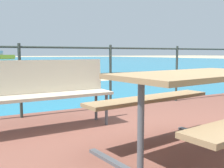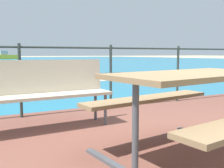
% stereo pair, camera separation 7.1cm
% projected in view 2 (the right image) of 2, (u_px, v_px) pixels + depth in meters
% --- Properties ---
extents(ground_plane, '(240.00, 240.00, 0.00)m').
position_uv_depth(ground_plane, '(224.00, 160.00, 2.48)').
color(ground_plane, tan).
extents(beach_strip, '(54.03, 3.78, 0.01)m').
position_uv_depth(beach_strip, '(37.00, 80.00, 10.03)').
color(beach_strip, beige).
rests_on(beach_strip, ground).
extents(picnic_table, '(1.69, 1.56, 0.77)m').
position_uv_depth(picnic_table, '(193.00, 94.00, 2.26)').
color(picnic_table, '#8C704C').
rests_on(picnic_table, patio_paving).
extents(park_bench, '(1.74, 0.47, 0.85)m').
position_uv_depth(park_bench, '(40.00, 88.00, 3.24)').
color(park_bench, '#BCAD93').
rests_on(park_bench, patio_paving).
extents(railing_fence, '(5.94, 0.04, 1.08)m').
position_uv_depth(railing_fence, '(111.00, 68.00, 4.49)').
color(railing_fence, '#2D3833').
rests_on(railing_fence, patio_paving).
extents(boat_near, '(5.70, 2.93, 1.58)m').
position_uv_depth(boat_near, '(6.00, 56.00, 51.12)').
color(boat_near, yellow).
rests_on(boat_near, sea_water).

